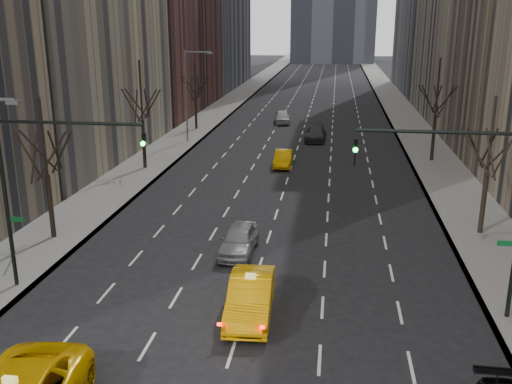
% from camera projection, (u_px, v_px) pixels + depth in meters
% --- Properties ---
extents(sidewalk_left, '(4.50, 320.00, 0.15)m').
position_uv_depth(sidewalk_left, '(224.00, 107.00, 81.55)').
color(sidewalk_left, slate).
rests_on(sidewalk_left, ground).
extents(sidewalk_right, '(4.50, 320.00, 0.15)m').
position_uv_depth(sidewalk_right, '(399.00, 110.00, 78.33)').
color(sidewalk_right, slate).
rests_on(sidewalk_right, ground).
extents(tree_lw_b, '(3.36, 3.50, 7.82)m').
position_uv_depth(tree_lw_b, '(47.00, 175.00, 31.14)').
color(tree_lw_b, black).
rests_on(tree_lw_b, ground).
extents(tree_lw_c, '(3.36, 3.50, 8.74)m').
position_uv_depth(tree_lw_c, '(143.00, 121.00, 46.23)').
color(tree_lw_c, black).
rests_on(tree_lw_c, ground).
extents(tree_lw_d, '(3.36, 3.50, 7.36)m').
position_uv_depth(tree_lw_d, '(195.00, 98.00, 63.44)').
color(tree_lw_d, black).
rests_on(tree_lw_d, ground).
extents(tree_rw_b, '(3.36, 3.50, 7.82)m').
position_uv_depth(tree_rw_b, '(487.00, 172.00, 31.78)').
color(tree_rw_b, black).
rests_on(tree_rw_b, ground).
extents(tree_rw_c, '(3.36, 3.50, 8.74)m').
position_uv_depth(tree_rw_c, '(435.00, 116.00, 48.76)').
color(tree_rw_c, black).
rests_on(tree_rw_c, ground).
extents(traffic_mast_left, '(6.69, 0.39, 8.00)m').
position_uv_depth(traffic_mast_left, '(39.00, 174.00, 24.55)').
color(traffic_mast_left, black).
rests_on(traffic_mast_left, ground).
extents(traffic_mast_right, '(6.69, 0.39, 8.00)m').
position_uv_depth(traffic_mast_right, '(478.00, 191.00, 22.16)').
color(traffic_mast_right, black).
rests_on(traffic_mast_right, ground).
extents(streetlight_far, '(2.83, 0.22, 9.00)m').
position_uv_depth(streetlight_far, '(189.00, 87.00, 56.05)').
color(streetlight_far, slate).
rests_on(streetlight_far, ground).
extents(taxi_sedan, '(2.02, 5.15, 1.67)m').
position_uv_depth(taxi_sedan, '(251.00, 297.00, 23.64)').
color(taxi_sedan, '#FFAB05').
rests_on(taxi_sedan, ground).
extents(silver_sedan_ahead, '(1.79, 4.33, 1.47)m').
position_uv_depth(silver_sedan_ahead, '(239.00, 240.00, 30.11)').
color(silver_sedan_ahead, gray).
rests_on(silver_sedan_ahead, ground).
extents(far_taxi, '(1.45, 4.10, 1.35)m').
position_uv_depth(far_taxi, '(283.00, 158.00, 48.17)').
color(far_taxi, '#EFA505').
rests_on(far_taxi, ground).
extents(far_suv_grey, '(2.21, 5.09, 1.46)m').
position_uv_depth(far_suv_grey, '(316.00, 133.00, 58.62)').
color(far_suv_grey, '#28282D').
rests_on(far_suv_grey, ground).
extents(far_car_white, '(2.36, 4.60, 1.50)m').
position_uv_depth(far_car_white, '(282.00, 117.00, 68.54)').
color(far_car_white, '#B8B8B8').
rests_on(far_car_white, ground).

